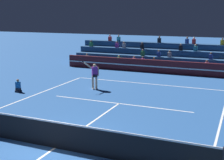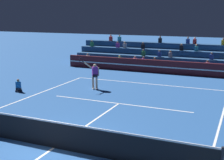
% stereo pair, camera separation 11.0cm
% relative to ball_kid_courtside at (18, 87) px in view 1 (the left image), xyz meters
% --- Properties ---
extents(ground_plane, '(120.00, 120.00, 0.00)m').
position_rel_ball_kid_courtside_xyz_m(ground_plane, '(6.93, -6.32, -0.33)').
color(ground_plane, '#285699').
extents(court_lines, '(11.10, 23.90, 0.01)m').
position_rel_ball_kid_courtside_xyz_m(court_lines, '(6.93, -6.32, -0.33)').
color(court_lines, white).
rests_on(court_lines, ground).
extents(tennis_net, '(12.00, 0.10, 1.10)m').
position_rel_ball_kid_courtside_xyz_m(tennis_net, '(6.93, -6.32, 0.21)').
color(tennis_net, black).
rests_on(tennis_net, ground).
extents(sponsor_banner_wall, '(18.00, 0.26, 1.10)m').
position_rel_ball_kid_courtside_xyz_m(sponsor_banner_wall, '(6.93, 9.95, 0.22)').
color(sponsor_banner_wall, '#51191E').
rests_on(sponsor_banner_wall, ground).
extents(bleacher_stand, '(18.63, 3.80, 2.83)m').
position_rel_ball_kid_courtside_xyz_m(bleacher_stand, '(6.94, 13.12, 0.50)').
color(bleacher_stand, navy).
rests_on(bleacher_stand, ground).
extents(ball_kid_courtside, '(0.30, 0.36, 0.84)m').
position_rel_ball_kid_courtside_xyz_m(ball_kid_courtside, '(0.00, 0.00, 0.00)').
color(ball_kid_courtside, black).
rests_on(ball_kid_courtside, ground).
extents(tennis_player, '(1.10, 0.95, 2.23)m').
position_rel_ball_kid_courtside_xyz_m(tennis_player, '(4.17, 2.58, 0.65)').
color(tennis_player, beige).
rests_on(tennis_player, ground).
extents(tennis_ball, '(0.07, 0.07, 0.07)m').
position_rel_ball_kid_courtside_xyz_m(tennis_ball, '(7.64, -4.17, -0.30)').
color(tennis_ball, '#C6DB33').
rests_on(tennis_ball, ground).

